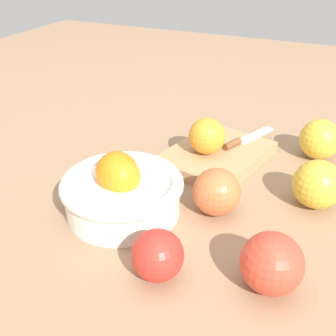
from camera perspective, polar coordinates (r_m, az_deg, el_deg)
ground_plane at (r=0.78m, az=4.91°, el=-2.13°), size 2.40×2.40×0.00m
bowl at (r=0.69m, az=-6.28°, el=-3.02°), size 0.20×0.20×0.11m
cutting_board at (r=0.85m, az=6.60°, el=1.71°), size 0.25×0.21×0.02m
orange_on_board at (r=0.82m, az=5.33°, el=4.35°), size 0.07×0.07×0.07m
knife at (r=0.89m, az=10.08°, el=3.77°), size 0.15×0.07×0.01m
apple_front_left at (r=0.56m, az=13.94°, el=-12.46°), size 0.08×0.08×0.08m
apple_mid_left at (r=0.57m, az=-1.43°, el=-11.76°), size 0.07×0.07×0.07m
apple_front_left_2 at (r=0.69m, az=6.64°, el=-3.26°), size 0.08×0.08×0.08m
apple_front_center at (r=0.74m, az=19.67°, el=-2.10°), size 0.08×0.08×0.08m
apple_front_right at (r=0.90m, az=19.97°, el=3.69°), size 0.08×0.08×0.08m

